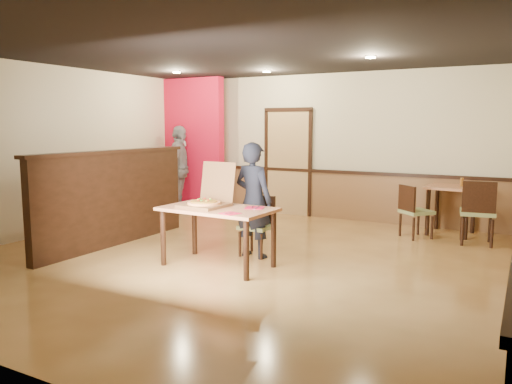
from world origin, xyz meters
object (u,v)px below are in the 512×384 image
side_chair_left (413,209)px  pizza_box (207,201)px  side_table (452,197)px  side_chair_right (478,210)px  condiment (462,182)px  diner (253,200)px  diner_chair (258,223)px  passerby (180,169)px  main_table (218,216)px

side_chair_left → pizza_box: 3.55m
side_chair_left → side_table: 0.79m
side_table → side_chair_right: bearing=-53.6°
side_chair_left → condiment: size_ratio=6.21×
diner → condiment: (2.33, 2.91, 0.09)m
side_chair_left → side_table: (0.49, 0.60, 0.16)m
side_table → diner: 3.60m
side_chair_left → side_table: side_chair_left is taller
pizza_box → condiment: pizza_box is taller
diner_chair → passerby: size_ratio=0.46×
diner → pizza_box: (-0.35, -0.61, 0.05)m
diner_chair → passerby: passerby is taller
diner_chair → side_chair_right: bearing=38.4°
side_chair_left → pizza_box: size_ratio=1.33×
side_chair_right → condiment: bearing=-72.5°
diner → pizza_box: 0.71m
main_table → diner_chair: diner_chair is taller
passerby → condiment: 5.46m
diner_chair → diner: size_ratio=0.52×
condiment → diner: bearing=-128.7°
side_chair_right → side_table: (-0.46, 0.62, 0.09)m
side_chair_left → condiment: (0.63, 0.66, 0.41)m
side_chair_left → main_table: bearing=99.3°
passerby → condiment: (5.44, 0.49, -0.02)m
side_chair_left → condiment: condiment is taller
side_chair_right → passerby: passerby is taller
passerby → condiment: size_ratio=13.03×
diner_chair → passerby: (-3.11, 2.28, 0.45)m
diner_chair → condiment: 3.65m
diner_chair → side_chair_left: (1.70, 2.11, 0.02)m
main_table → side_chair_right: (2.83, 2.86, -0.12)m
side_chair_left → diner_chair: bearing=93.6°
diner_chair → side_chair_left: size_ratio=0.96×
condiment → side_chair_right: bearing=-65.0°
side_table → diner: bearing=-127.5°
side_table → condiment: size_ratio=5.89×
diner_chair → side_table: 3.49m
side_chair_left → passerby: 4.83m
main_table → diner: diner is taller
main_table → passerby: 4.24m
diner → diner_chair: bearing=-83.6°
side_chair_left → passerby: passerby is taller
main_table → condiment: condiment is taller
side_chair_right → passerby: (-5.76, 0.20, 0.36)m
side_chair_right → side_table: bearing=-61.1°
diner_chair → condiment: bearing=50.1°
passerby → condiment: passerby is taller
side_chair_right → pizza_box: 4.15m
pizza_box → diner_chair: bearing=67.6°
side_chair_right → side_table: size_ratio=1.22×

